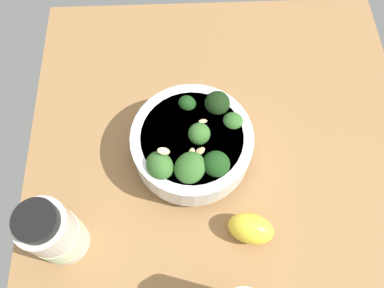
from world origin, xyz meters
The scene contains 4 objects.
ground_plane centered at (0.00, 0.00, -1.83)cm, with size 61.36×61.36×3.65cm, color #996D42.
bowl_of_broccoli centered at (4.60, 1.37, 4.41)cm, with size 17.79×17.79×9.90cm.
lemon_wedge centered at (-3.02, 13.72, 2.32)cm, with size 6.42×4.20×4.64cm, color yellow.
bottle_tall centered at (23.11, 14.05, 5.66)cm, with size 6.75×6.75×13.02cm.
Camera 1 is at (5.62, 25.42, 56.00)cm, focal length 36.16 mm.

